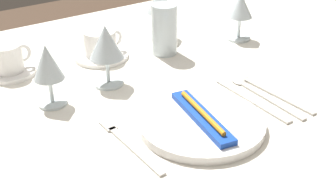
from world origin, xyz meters
The scene contains 16 objects.
dining_table centered at (0.00, 0.00, 0.66)m, with size 1.80×1.11×0.74m.
dinner_plate centered at (-0.01, -0.21, 0.75)m, with size 0.25×0.25×0.02m, color white.
toothbrush_package centered at (-0.01, -0.21, 0.77)m, with size 0.07×0.21×0.02m.
fork_outer centered at (-0.16, -0.18, 0.74)m, with size 0.02×0.21×0.00m.
dinner_knife centered at (0.15, -0.19, 0.74)m, with size 0.02×0.23×0.00m.
spoon_soup centered at (0.18, -0.17, 0.74)m, with size 0.03×0.23×0.01m.
spoon_dessert centered at (0.21, -0.16, 0.74)m, with size 0.03×0.23×0.01m.
saucer_right centered at (-0.25, 0.25, 0.74)m, with size 0.13×0.13×0.01m, color white.
coffee_cup_right centered at (-0.25, 0.25, 0.78)m, with size 0.10×0.07×0.07m.
saucer_far centered at (-0.02, 0.21, 0.74)m, with size 0.14×0.14×0.01m, color white.
coffee_cup_far centered at (-0.02, 0.21, 0.78)m, with size 0.11×0.08×0.06m.
wine_glass_centre centered at (0.36, 0.10, 0.83)m, with size 0.07×0.07×0.13m.
wine_glass_left centered at (-0.08, 0.06, 0.84)m, with size 0.08×0.08×0.15m.
wine_glass_right centered at (0.19, 0.24, 0.84)m, with size 0.07×0.07×0.15m.
wine_glass_far centered at (-0.22, 0.05, 0.83)m, with size 0.07×0.07×0.14m.
drink_tumbler centered at (0.13, 0.14, 0.80)m, with size 0.07×0.07×0.13m.
Camera 1 is at (-0.50, -0.81, 1.25)m, focal length 49.29 mm.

